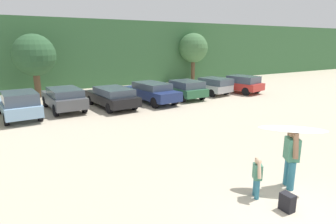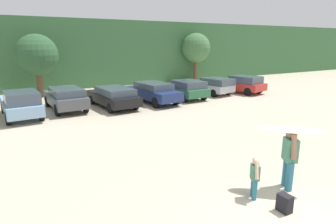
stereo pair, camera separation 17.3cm
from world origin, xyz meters
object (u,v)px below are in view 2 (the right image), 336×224
Objects in this scene: parked_car_silver at (212,85)px; backpack_dropped at (285,203)px; parked_car_red at (242,84)px; person_adult at (290,155)px; person_child at (255,176)px; parked_car_black at (113,96)px; parked_car_sky_blue at (21,103)px; parked_car_forest_green at (185,89)px; surfboard_white at (291,130)px; parked_car_navy at (153,92)px; parked_car_dark_gray at (66,97)px.

parked_car_silver is 16.52m from backpack_dropped.
parked_car_red is 2.44× the size of person_adult.
person_adult is at bearing 36.14° from backpack_dropped.
parked_car_red reaches higher than person_child.
parked_car_sky_blue is at bearing 85.46° from parked_car_black.
parked_car_sky_blue is 5.32m from parked_car_black.
person_child is (-5.94, -12.72, -0.11)m from parked_car_forest_green.
surfboard_white reaches higher than parked_car_red.
parked_car_black is at bearing 84.21° from parked_car_navy.
surfboard_white reaches higher than parked_car_sky_blue.
parked_car_navy is at bearing -93.13° from parked_car_sky_blue.
person_adult is at bearing -157.58° from parked_car_sky_blue.
parked_car_black is 2.81× the size of surfboard_white.
parked_car_navy reaches higher than parked_car_silver.
parked_car_forest_green is 0.96× the size of parked_car_silver.
person_child is at bearing 152.92° from parked_car_forest_green.
parked_car_red is at bearing -95.02° from parked_car_black.
backpack_dropped is (0.18, -0.85, -0.41)m from person_child.
parked_car_sky_blue is at bearing -20.87° from surfboard_white.
parked_car_red is at bearing -95.80° from parked_car_dark_gray.
parked_car_dark_gray is at bearing 80.19° from parked_car_silver.
backpack_dropped is at bearing 160.49° from parked_car_navy.
parked_car_sky_blue is at bearing 77.84° from parked_car_red.
person_adult is 1.29m from person_child.
parked_car_red is 16.31m from surfboard_white.
parked_car_dark_gray is 1.12× the size of parked_car_forest_green.
parked_car_navy is at bearing 77.46° from parked_car_red.
parked_car_forest_green is at bearing 75.93° from parked_car_red.
parked_car_silver is at bearing -89.88° from parked_car_navy.
parked_car_dark_gray reaches higher than person_child.
parked_car_forest_green is at bearing -76.83° from person_adult.
parked_car_silver is 2.42× the size of person_adult.
backpack_dropped is at bearing 135.54° from person_child.
parked_car_black is at bearing 89.96° from parked_car_forest_green.
parked_car_sky_blue is 1.09× the size of parked_car_silver.
parked_car_red reaches higher than parked_car_black.
parked_car_navy is 2.71m from parked_car_forest_green.
parked_car_navy is 12.98m from person_child.
parked_car_forest_green is (5.60, 0.20, 0.02)m from parked_car_black.
parked_car_red reaches higher than parked_car_silver.
person_child is (2.48, -13.24, -0.15)m from parked_car_dark_gray.
person_child is (-3.23, -12.57, -0.14)m from parked_car_navy.
person_child is at bearing 29.96° from person_adult.
person_adult reaches higher than parked_car_silver.
person_child is at bearing 102.19° from backpack_dropped.
parked_car_black is at bearing -58.23° from person_child.
parked_car_navy is 1.13× the size of parked_car_silver.
person_adult reaches higher than person_child.
parked_car_silver is 0.99× the size of parked_car_red.
surfboard_white is 3.78× the size of backpack_dropped.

